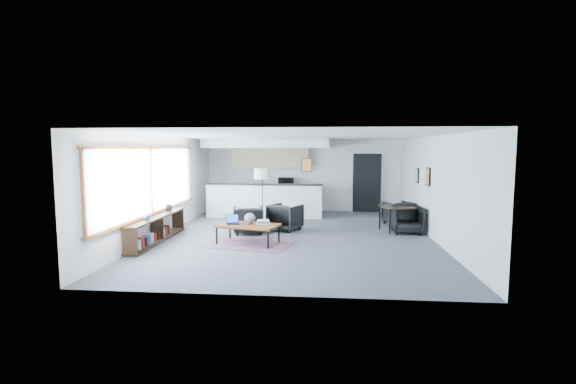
# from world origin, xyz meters

# --- Properties ---
(room) EXTENTS (7.02, 9.02, 2.62)m
(room) POSITION_xyz_m (0.00, 0.00, 1.30)
(room) COLOR #4A4A4C
(room) RESTS_ON ground
(window) EXTENTS (0.10, 5.95, 1.66)m
(window) POSITION_xyz_m (-3.46, -0.90, 1.46)
(window) COLOR #8CBFFF
(window) RESTS_ON room
(console) EXTENTS (0.35, 3.00, 0.80)m
(console) POSITION_xyz_m (-3.30, -1.05, 0.33)
(console) COLOR black
(console) RESTS_ON floor
(kitchenette) EXTENTS (4.20, 1.96, 2.60)m
(kitchenette) POSITION_xyz_m (-1.20, 3.71, 1.38)
(kitchenette) COLOR white
(kitchenette) RESTS_ON floor
(doorway) EXTENTS (1.10, 0.12, 2.15)m
(doorway) POSITION_xyz_m (2.30, 4.42, 1.07)
(doorway) COLOR black
(doorway) RESTS_ON room
(track_light) EXTENTS (1.60, 0.07, 0.15)m
(track_light) POSITION_xyz_m (-0.59, 2.20, 2.53)
(track_light) COLOR silver
(track_light) RESTS_ON room
(wall_art_lower) EXTENTS (0.03, 0.38, 0.48)m
(wall_art_lower) POSITION_xyz_m (3.47, 0.40, 1.55)
(wall_art_lower) COLOR black
(wall_art_lower) RESTS_ON room
(wall_art_upper) EXTENTS (0.03, 0.34, 0.44)m
(wall_art_upper) POSITION_xyz_m (3.47, 1.70, 1.50)
(wall_art_upper) COLOR black
(wall_art_upper) RESTS_ON room
(kilim_rug) EXTENTS (2.31, 1.79, 0.01)m
(kilim_rug) POSITION_xyz_m (-1.05, -0.99, 0.01)
(kilim_rug) COLOR brown
(kilim_rug) RESTS_ON floor
(coffee_table) EXTENTS (1.60, 1.13, 0.47)m
(coffee_table) POSITION_xyz_m (-1.05, -0.99, 0.44)
(coffee_table) COLOR brown
(coffee_table) RESTS_ON floor
(laptop) EXTENTS (0.38, 0.35, 0.22)m
(laptop) POSITION_xyz_m (-1.42, -0.99, 0.54)
(laptop) COLOR black
(laptop) RESTS_ON coffee_table
(ceramic_pot) EXTENTS (0.27, 0.27, 0.27)m
(ceramic_pot) POSITION_xyz_m (-1.01, -0.95, 0.61)
(ceramic_pot) COLOR gray
(ceramic_pot) RESTS_ON coffee_table
(book_stack) EXTENTS (0.38, 0.33, 0.10)m
(book_stack) POSITION_xyz_m (-0.68, -0.94, 0.52)
(book_stack) COLOR silver
(book_stack) RESTS_ON coffee_table
(coaster) EXTENTS (0.13, 0.13, 0.01)m
(coaster) POSITION_xyz_m (-0.89, -1.19, 0.48)
(coaster) COLOR #E5590C
(coaster) RESTS_ON coffee_table
(armchair_left) EXTENTS (0.91, 0.87, 0.80)m
(armchair_left) POSITION_xyz_m (-1.26, 0.21, 0.40)
(armchair_left) COLOR black
(armchair_left) RESTS_ON floor
(armchair_right) EXTENTS (1.02, 1.00, 0.81)m
(armchair_right) POSITION_xyz_m (-0.31, 0.76, 0.40)
(armchair_right) COLOR black
(armchair_right) RESTS_ON floor
(floor_lamp) EXTENTS (0.63, 0.63, 1.69)m
(floor_lamp) POSITION_xyz_m (-1.08, 1.63, 1.47)
(floor_lamp) COLOR black
(floor_lamp) RESTS_ON floor
(dining_table) EXTENTS (1.00, 1.00, 0.69)m
(dining_table) POSITION_xyz_m (2.79, 0.86, 0.63)
(dining_table) COLOR black
(dining_table) RESTS_ON floor
(dining_chair_near) EXTENTS (0.70, 0.66, 0.71)m
(dining_chair_near) POSITION_xyz_m (3.00, 0.61, 0.35)
(dining_chair_near) COLOR black
(dining_chair_near) RESTS_ON floor
(dining_chair_far) EXTENTS (0.82, 0.80, 0.66)m
(dining_chair_far) POSITION_xyz_m (3.00, 1.88, 0.33)
(dining_chair_far) COLOR black
(dining_chair_far) RESTS_ON floor
(microwave) EXTENTS (0.58, 0.36, 0.38)m
(microwave) POSITION_xyz_m (-0.61, 4.15, 1.12)
(microwave) COLOR black
(microwave) RESTS_ON kitchenette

